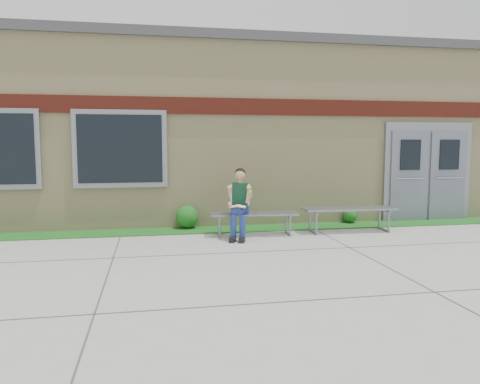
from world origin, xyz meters
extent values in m
plane|color=#9E9E99|center=(0.00, 0.00, 0.00)|extent=(80.00, 80.00, 0.00)
cube|color=#165317|center=(0.00, 2.60, 0.01)|extent=(16.00, 0.80, 0.02)
cube|color=beige|center=(0.00, 6.00, 2.00)|extent=(16.00, 6.00, 4.00)
cube|color=#3F3F42|center=(0.00, 6.00, 4.10)|extent=(16.20, 6.20, 0.20)
cube|color=maroon|center=(0.00, 2.97, 2.60)|extent=(16.00, 0.06, 0.35)
cube|color=slate|center=(-3.00, 2.96, 1.70)|extent=(1.90, 0.08, 1.60)
cube|color=black|center=(-3.00, 2.92, 1.70)|extent=(1.70, 0.04, 1.40)
cube|color=slate|center=(4.00, 2.96, 1.15)|extent=(2.20, 0.08, 2.30)
cube|color=slate|center=(3.50, 2.91, 1.05)|extent=(0.92, 0.06, 2.10)
cube|color=slate|center=(4.50, 2.91, 1.05)|extent=(0.92, 0.06, 2.10)
cube|color=slate|center=(-0.40, 1.91, 0.43)|extent=(1.75, 0.62, 0.03)
cube|color=slate|center=(-1.09, 1.91, 0.20)|extent=(0.08, 0.48, 0.39)
cube|color=slate|center=(0.28, 1.91, 0.20)|extent=(0.08, 0.48, 0.39)
cube|color=slate|center=(1.60, 1.91, 0.48)|extent=(1.93, 0.59, 0.04)
cube|color=slate|center=(0.83, 1.91, 0.22)|extent=(0.06, 0.53, 0.44)
cube|color=slate|center=(2.36, 1.91, 0.22)|extent=(0.06, 0.53, 0.44)
cube|color=navy|center=(-0.69, 1.86, 0.52)|extent=(0.39, 0.33, 0.16)
cube|color=black|center=(-0.69, 1.84, 0.83)|extent=(0.36, 0.28, 0.45)
sphere|color=tan|center=(-0.70, 1.84, 1.21)|extent=(0.26, 0.26, 0.20)
sphere|color=black|center=(-0.69, 1.85, 1.23)|extent=(0.27, 0.27, 0.21)
cylinder|color=navy|center=(-0.85, 1.65, 0.54)|extent=(0.27, 0.43, 0.15)
cylinder|color=navy|center=(-0.68, 1.60, 0.54)|extent=(0.27, 0.43, 0.15)
cylinder|color=navy|center=(-0.91, 1.42, 0.24)|extent=(0.12, 0.12, 0.49)
cylinder|color=navy|center=(-0.74, 1.37, 0.24)|extent=(0.12, 0.12, 0.49)
cube|color=black|center=(-0.93, 1.36, 0.05)|extent=(0.17, 0.27, 0.10)
cube|color=black|center=(-0.76, 1.30, 0.05)|extent=(0.17, 0.27, 0.10)
cylinder|color=tan|center=(-0.89, 1.85, 0.88)|extent=(0.15, 0.23, 0.26)
cylinder|color=tan|center=(-0.54, 1.73, 0.88)|extent=(0.15, 0.23, 0.26)
cube|color=white|center=(-0.80, 1.51, 0.64)|extent=(0.35, 0.30, 0.01)
cube|color=#C24959|center=(-0.80, 1.51, 0.63)|extent=(0.36, 0.31, 0.01)
sphere|color=#75D538|center=(-0.55, 1.59, 0.89)|extent=(0.08, 0.08, 0.08)
sphere|color=#165317|center=(-1.65, 2.85, 0.26)|extent=(0.48, 0.48, 0.48)
sphere|color=#165317|center=(2.04, 2.85, 0.18)|extent=(0.33, 0.33, 0.33)
camera|label=1|loc=(-2.37, -7.01, 1.81)|focal=35.00mm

